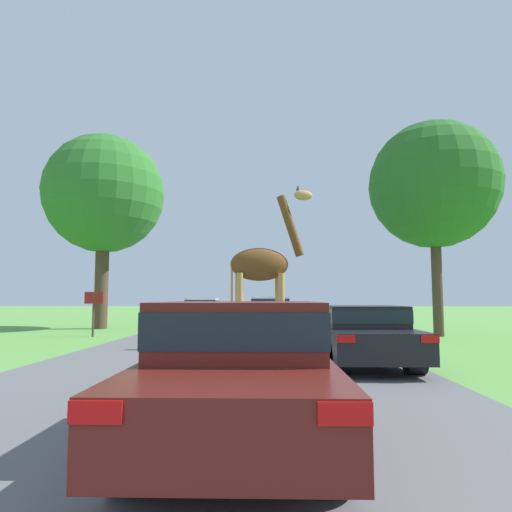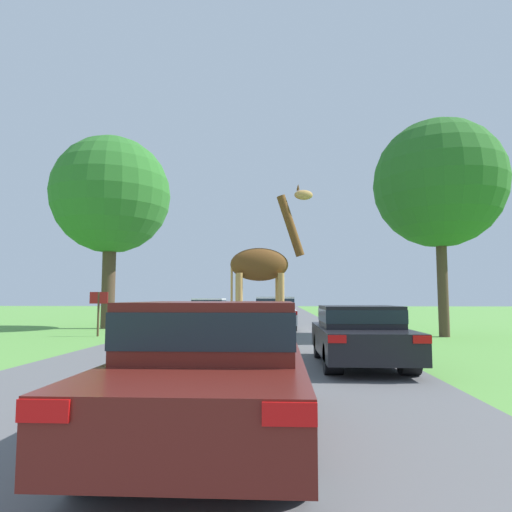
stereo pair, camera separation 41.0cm
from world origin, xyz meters
The scene contains 9 objects.
road centered at (0.00, 30.00, 0.00)m, with size 8.38×120.00×0.00m.
giraffe_near_road centered at (0.87, 14.23, 2.28)m, with size 2.50×0.96×4.82m.
car_lead_maroon centered at (0.69, 5.75, 0.75)m, with size 1.80×4.18×1.40m.
car_queue_right centered at (-2.60, 26.23, 0.74)m, with size 1.82×4.41×1.41m.
car_queue_left centered at (1.13, 22.26, 0.79)m, with size 1.88×4.35×1.49m.
car_far_ahead centered at (3.07, 10.96, 0.68)m, with size 1.76×4.04×1.27m.
tree_left_edge centered at (7.45, 18.40, 5.79)m, with size 4.92×4.92×8.27m.
tree_centre_back centered at (-6.84, 22.30, 6.39)m, with size 5.67×5.67×9.28m.
sign_post centered at (-5.51, 17.92, 1.16)m, with size 0.70×0.08×1.66m.
Camera 2 is at (1.38, 0.93, 1.44)m, focal length 32.00 mm.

